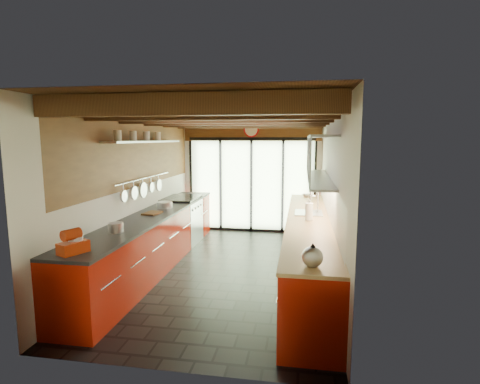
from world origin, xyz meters
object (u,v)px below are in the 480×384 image
at_px(soap_bottle, 308,210).
at_px(kettle, 313,256).
at_px(paper_towel, 309,212).
at_px(stand_mixer, 73,243).
at_px(bowl, 307,195).

bearing_deg(soap_bottle, kettle, -90.00).
bearing_deg(paper_towel, kettle, -90.00).
height_order(kettle, paper_towel, paper_towel).
height_order(stand_mixer, soap_bottle, stand_mixer).
xyz_separation_m(kettle, soap_bottle, (0.00, 2.51, -0.02)).
xyz_separation_m(stand_mixer, bowl, (2.54, 4.49, -0.08)).
bearing_deg(bowl, soap_bottle, -90.00).
bearing_deg(soap_bottle, paper_towel, -90.00).
relative_size(kettle, paper_towel, 0.92).
bearing_deg(soap_bottle, bowl, 90.00).
distance_m(kettle, paper_towel, 2.09).
distance_m(stand_mixer, kettle, 2.54).
bearing_deg(bowl, paper_towel, -90.00).
bearing_deg(kettle, paper_towel, 90.00).
bearing_deg(soap_bottle, stand_mixer, -135.46).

